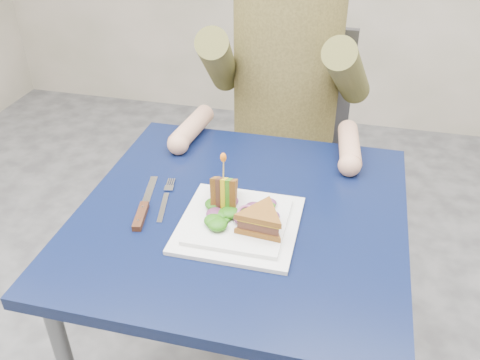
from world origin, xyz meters
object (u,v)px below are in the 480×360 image
(fork, at_px, (165,200))
(knife, at_px, (142,211))
(table, at_px, (241,237))
(sandwich_upright, at_px, (224,192))
(sandwich_flat, at_px, (261,221))
(chair, at_px, (287,140))
(diner, at_px, (287,50))
(plate, at_px, (239,223))

(fork, distance_m, knife, 0.07)
(table, height_order, sandwich_upright, sandwich_upright)
(sandwich_flat, height_order, sandwich_upright, sandwich_upright)
(chair, distance_m, knife, 0.83)
(diner, height_order, plate, diner)
(chair, xyz_separation_m, fork, (-0.19, -0.71, 0.19))
(table, bearing_deg, fork, -177.69)
(diner, bearing_deg, sandwich_flat, -84.64)
(sandwich_upright, height_order, fork, sandwich_upright)
(table, xyz_separation_m, sandwich_flat, (0.06, -0.08, 0.12))
(table, xyz_separation_m, diner, (-0.00, 0.59, 0.26))
(diner, bearing_deg, fork, -107.09)
(diner, relative_size, knife, 3.38)
(fork, bearing_deg, knife, -120.90)
(diner, relative_size, sandwich_upright, 5.98)
(knife, bearing_deg, diner, 71.61)
(diner, height_order, sandwich_upright, diner)
(sandwich_flat, relative_size, fork, 0.72)
(plate, relative_size, fork, 1.46)
(sandwich_flat, distance_m, fork, 0.26)
(table, relative_size, fork, 4.20)
(chair, height_order, fork, chair)
(chair, relative_size, diner, 1.25)
(table, height_order, chair, chair)
(plate, relative_size, sandwich_flat, 2.01)
(plate, bearing_deg, fork, 165.28)
(table, xyz_separation_m, sandwich_upright, (-0.04, -0.01, 0.13))
(plate, distance_m, sandwich_flat, 0.07)
(chair, relative_size, knife, 4.22)
(sandwich_flat, bearing_deg, diner, 95.36)
(chair, relative_size, sandwich_flat, 7.20)
(diner, xyz_separation_m, sandwich_flat, (0.06, -0.68, -0.14))
(knife, bearing_deg, chair, 74.14)
(sandwich_upright, distance_m, fork, 0.16)
(sandwich_flat, bearing_deg, fork, 163.03)
(sandwich_flat, height_order, knife, sandwich_flat)
(chair, xyz_separation_m, knife, (-0.22, -0.77, 0.20))
(sandwich_upright, xyz_separation_m, knife, (-0.18, -0.05, -0.05))
(table, relative_size, plate, 2.88)
(plate, xyz_separation_m, sandwich_upright, (-0.05, 0.05, 0.05))
(diner, xyz_separation_m, fork, (-0.19, -0.60, -0.18))
(chair, height_order, sandwich_flat, chair)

